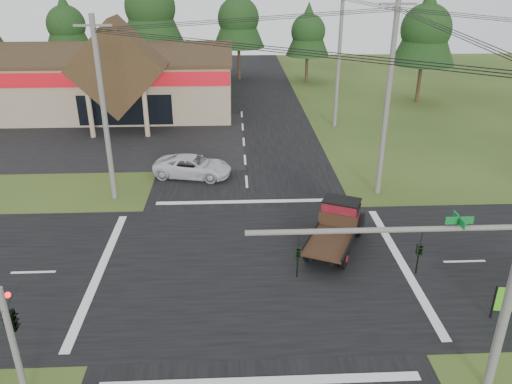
{
  "coord_description": "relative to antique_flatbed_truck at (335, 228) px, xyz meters",
  "views": [
    {
      "loc": [
        -0.74,
        -19.56,
        12.73
      ],
      "look_at": [
        0.31,
        3.57,
        2.2
      ],
      "focal_mm": 35.0,
      "sensor_mm": 36.0,
      "label": 1
    }
  ],
  "objects": [
    {
      "name": "tree_side_ne",
      "position": [
        13.93,
        28.45,
        6.27
      ],
      "size": [
        6.16,
        6.16,
        11.11
      ],
      "color": "#332316",
      "rests_on": "ground"
    },
    {
      "name": "utility_pole_ne",
      "position": [
        3.93,
        6.45,
        4.79
      ],
      "size": [
        2.0,
        0.3,
        11.5
      ],
      "color": "#595651",
      "rests_on": "ground"
    },
    {
      "name": "tree_row_d",
      "position": [
        -4.07,
        40.45,
        6.27
      ],
      "size": [
        6.16,
        6.16,
        11.11
      ],
      "color": "#332316",
      "rests_on": "ground"
    },
    {
      "name": "tree_row_b",
      "position": [
        -24.07,
        40.45,
        5.6
      ],
      "size": [
        5.6,
        5.6,
        10.1
      ],
      "color": "#332316",
      "rests_on": "ground"
    },
    {
      "name": "tree_row_e",
      "position": [
        3.93,
        38.45,
        4.93
      ],
      "size": [
        5.04,
        5.04,
        9.09
      ],
      "color": "#332316",
      "rests_on": "ground"
    },
    {
      "name": "antique_flatbed_truck",
      "position": [
        0.0,
        0.0,
        0.0
      ],
      "size": [
        4.06,
        5.64,
        2.21
      ],
      "primitive_type": null,
      "rotation": [
        0.0,
        0.0,
        -0.44
      ],
      "color": "#570C13",
      "rests_on": "ground"
    },
    {
      "name": "tree_row_c",
      "position": [
        -14.07,
        39.45,
        7.62
      ],
      "size": [
        7.28,
        7.28,
        13.13
      ],
      "color": "#332316",
      "rests_on": "ground"
    },
    {
      "name": "parking_apron",
      "position": [
        -18.07,
        17.45,
        -1.09
      ],
      "size": [
        28.0,
        14.0,
        0.02
      ],
      "primitive_type": "cube",
      "color": "black",
      "rests_on": "ground"
    },
    {
      "name": "traffic_signal_corner",
      "position": [
        -11.57,
        -8.87,
        2.42
      ],
      "size": [
        0.53,
        2.48,
        4.4
      ],
      "color": "#595651",
      "rests_on": "ground"
    },
    {
      "name": "white_pickup",
      "position": [
        -7.58,
        9.58,
        -0.4
      ],
      "size": [
        5.43,
        3.35,
        1.4
      ],
      "primitive_type": "imported",
      "rotation": [
        0.0,
        0.0,
        1.36
      ],
      "color": "silver",
      "rests_on": "ground"
    },
    {
      "name": "traffic_signal_mast",
      "position": [
        1.74,
        -9.05,
        3.32
      ],
      "size": [
        8.12,
        0.24,
        7.0
      ],
      "color": "#595651",
      "rests_on": "ground"
    },
    {
      "name": "utility_pole_nw",
      "position": [
        -12.07,
        6.45,
        4.28
      ],
      "size": [
        2.0,
        0.3,
        10.5
      ],
      "color": "#595651",
      "rests_on": "ground"
    },
    {
      "name": "road_ns",
      "position": [
        -4.07,
        -1.55,
        -1.09
      ],
      "size": [
        12.0,
        120.0,
        0.02
      ],
      "primitive_type": "cube",
      "color": "black",
      "rests_on": "ground"
    },
    {
      "name": "ground",
      "position": [
        -4.07,
        -1.55,
        -1.1
      ],
      "size": [
        120.0,
        120.0,
        0.0
      ],
      "primitive_type": "plane",
      "color": "#2A4217",
      "rests_on": "ground"
    },
    {
      "name": "cvs_building",
      "position": [
        -19.78,
        28.02,
        1.67
      ],
      "size": [
        30.4,
        18.2,
        9.19
      ],
      "color": "gray",
      "rests_on": "ground"
    },
    {
      "name": "road_ew",
      "position": [
        -4.07,
        -1.55,
        -1.09
      ],
      "size": [
        120.0,
        12.0,
        0.02
      ],
      "primitive_type": "cube",
      "color": "black",
      "rests_on": "ground"
    },
    {
      "name": "utility_pole_n",
      "position": [
        3.93,
        20.45,
        4.63
      ],
      "size": [
        2.0,
        0.3,
        11.2
      ],
      "color": "#595651",
      "rests_on": "ground"
    }
  ]
}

